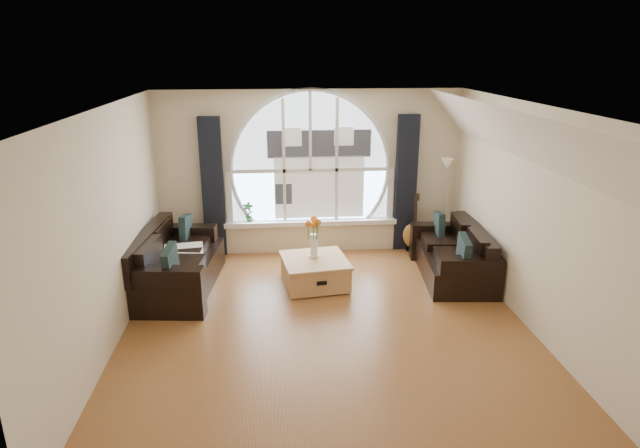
{
  "coord_description": "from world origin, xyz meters",
  "views": [
    {
      "loc": [
        -0.61,
        -5.98,
        3.32
      ],
      "look_at": [
        0.0,
        0.9,
        1.05
      ],
      "focal_mm": 30.18,
      "sensor_mm": 36.0,
      "label": 1
    }
  ],
  "objects_px": {
    "sofa_right": "(453,252)",
    "guitar": "(414,222)",
    "vase_flowers": "(314,232)",
    "sofa_left": "(177,263)",
    "floor_lamp": "(444,206)",
    "coffee_chest": "(315,271)",
    "potted_plant": "(248,212)"
  },
  "relations": [
    {
      "from": "vase_flowers",
      "to": "floor_lamp",
      "type": "relative_size",
      "value": 0.44
    },
    {
      "from": "sofa_right",
      "to": "coffee_chest",
      "type": "distance_m",
      "value": 2.1
    },
    {
      "from": "coffee_chest",
      "to": "guitar",
      "type": "bearing_deg",
      "value": 26.26
    },
    {
      "from": "coffee_chest",
      "to": "guitar",
      "type": "height_order",
      "value": "guitar"
    },
    {
      "from": "sofa_left",
      "to": "sofa_right",
      "type": "relative_size",
      "value": 1.12
    },
    {
      "from": "potted_plant",
      "to": "vase_flowers",
      "type": "bearing_deg",
      "value": -53.13
    },
    {
      "from": "vase_flowers",
      "to": "potted_plant",
      "type": "height_order",
      "value": "vase_flowers"
    },
    {
      "from": "sofa_right",
      "to": "vase_flowers",
      "type": "bearing_deg",
      "value": -173.63
    },
    {
      "from": "coffee_chest",
      "to": "sofa_right",
      "type": "bearing_deg",
      "value": -4.58
    },
    {
      "from": "sofa_left",
      "to": "guitar",
      "type": "height_order",
      "value": "guitar"
    },
    {
      "from": "sofa_left",
      "to": "sofa_right",
      "type": "xyz_separation_m",
      "value": [
        4.06,
        0.06,
        0.0
      ]
    },
    {
      "from": "vase_flowers",
      "to": "potted_plant",
      "type": "bearing_deg",
      "value": 126.87
    },
    {
      "from": "potted_plant",
      "to": "sofa_left",
      "type": "bearing_deg",
      "value": -125.73
    },
    {
      "from": "sofa_right",
      "to": "coffee_chest",
      "type": "xyz_separation_m",
      "value": [
        -2.09,
        -0.12,
        -0.18
      ]
    },
    {
      "from": "guitar",
      "to": "floor_lamp",
      "type": "bearing_deg",
      "value": 10.16
    },
    {
      "from": "sofa_right",
      "to": "potted_plant",
      "type": "height_order",
      "value": "potted_plant"
    },
    {
      "from": "vase_flowers",
      "to": "guitar",
      "type": "height_order",
      "value": "vase_flowers"
    },
    {
      "from": "floor_lamp",
      "to": "vase_flowers",
      "type": "bearing_deg",
      "value": -153.49
    },
    {
      "from": "floor_lamp",
      "to": "guitar",
      "type": "bearing_deg",
      "value": -176.72
    },
    {
      "from": "coffee_chest",
      "to": "vase_flowers",
      "type": "distance_m",
      "value": 0.58
    },
    {
      "from": "sofa_left",
      "to": "sofa_right",
      "type": "distance_m",
      "value": 4.06
    },
    {
      "from": "vase_flowers",
      "to": "guitar",
      "type": "bearing_deg",
      "value": 31.92
    },
    {
      "from": "sofa_right",
      "to": "vase_flowers",
      "type": "relative_size",
      "value": 2.5
    },
    {
      "from": "guitar",
      "to": "vase_flowers",
      "type": "bearing_deg",
      "value": -141.2
    },
    {
      "from": "vase_flowers",
      "to": "floor_lamp",
      "type": "bearing_deg",
      "value": 26.51
    },
    {
      "from": "floor_lamp",
      "to": "potted_plant",
      "type": "height_order",
      "value": "floor_lamp"
    },
    {
      "from": "sofa_left",
      "to": "guitar",
      "type": "xyz_separation_m",
      "value": [
        3.75,
        1.14,
        0.13
      ]
    },
    {
      "from": "sofa_right",
      "to": "guitar",
      "type": "relative_size",
      "value": 1.65
    },
    {
      "from": "floor_lamp",
      "to": "guitar",
      "type": "relative_size",
      "value": 1.51
    },
    {
      "from": "guitar",
      "to": "potted_plant",
      "type": "bearing_deg",
      "value": -177.6
    },
    {
      "from": "sofa_left",
      "to": "potted_plant",
      "type": "height_order",
      "value": "potted_plant"
    },
    {
      "from": "vase_flowers",
      "to": "floor_lamp",
      "type": "height_order",
      "value": "floor_lamp"
    }
  ]
}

